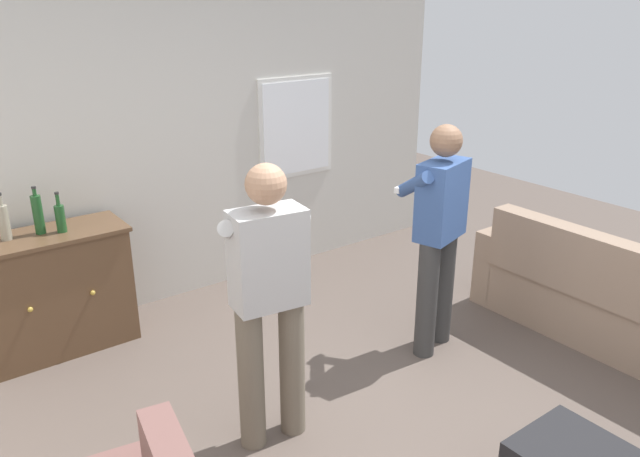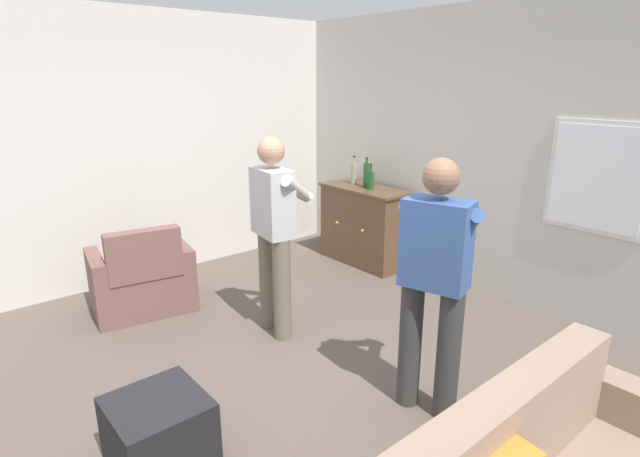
# 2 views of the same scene
# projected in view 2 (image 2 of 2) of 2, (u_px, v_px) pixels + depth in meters

# --- Properties ---
(ground) EXTENTS (10.40, 10.40, 0.00)m
(ground) POSITION_uv_depth(u_px,v_px,m) (271.00, 386.00, 3.57)
(ground) COLOR brown
(wall_back_with_window) EXTENTS (5.20, 0.15, 2.80)m
(wall_back_with_window) POSITION_uv_depth(u_px,v_px,m) (495.00, 156.00, 4.79)
(wall_back_with_window) COLOR beige
(wall_back_with_window) RESTS_ON ground
(wall_side_left) EXTENTS (0.12, 5.20, 2.80)m
(wall_side_left) POSITION_uv_depth(u_px,v_px,m) (118.00, 151.00, 5.11)
(wall_side_left) COLOR silver
(wall_side_left) RESTS_ON ground
(armchair) EXTENTS (0.78, 0.98, 0.85)m
(armchair) POSITION_uv_depth(u_px,v_px,m) (143.00, 282.00, 4.66)
(armchair) COLOR brown
(armchair) RESTS_ON ground
(sideboard_cabinet) EXTENTS (1.09, 0.49, 0.91)m
(sideboard_cabinet) POSITION_uv_depth(u_px,v_px,m) (364.00, 225.00, 5.86)
(sideboard_cabinet) COLOR brown
(sideboard_cabinet) RESTS_ON ground
(bottle_wine_green) EXTENTS (0.07, 0.07, 0.33)m
(bottle_wine_green) POSITION_uv_depth(u_px,v_px,m) (354.00, 173.00, 5.88)
(bottle_wine_green) COLOR gray
(bottle_wine_green) RESTS_ON sideboard_cabinet
(bottle_liquor_amber) EXTENTS (0.07, 0.07, 0.29)m
(bottle_liquor_amber) POSITION_uv_depth(u_px,v_px,m) (371.00, 180.00, 5.59)
(bottle_liquor_amber) COLOR #1E4C23
(bottle_liquor_amber) RESTS_ON sideboard_cabinet
(bottle_spirits_clear) EXTENTS (0.07, 0.07, 0.34)m
(bottle_spirits_clear) POSITION_uv_depth(u_px,v_px,m) (366.00, 174.00, 5.71)
(bottle_spirits_clear) COLOR #1E4C23
(bottle_spirits_clear) RESTS_ON sideboard_cabinet
(ottoman) EXTENTS (0.51, 0.51, 0.41)m
(ottoman) POSITION_uv_depth(u_px,v_px,m) (159.00, 432.00, 2.81)
(ottoman) COLOR black
(ottoman) RESTS_ON ground
(person_standing_left) EXTENTS (0.55, 0.50, 1.68)m
(person_standing_left) POSITION_uv_depth(u_px,v_px,m) (274.00, 228.00, 4.09)
(person_standing_left) COLOR #6B6051
(person_standing_left) RESTS_ON ground
(person_standing_right) EXTENTS (0.54, 0.52, 1.68)m
(person_standing_right) POSITION_uv_depth(u_px,v_px,m) (435.00, 277.00, 3.08)
(person_standing_right) COLOR #383838
(person_standing_right) RESTS_ON ground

